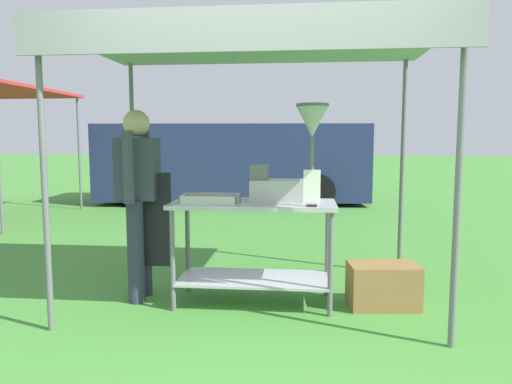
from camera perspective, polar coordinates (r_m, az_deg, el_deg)
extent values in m
plane|color=#478E38|center=(8.89, 3.76, -2.54)|extent=(70.00, 70.00, 0.00)
cylinder|color=slate|center=(3.61, -24.13, 1.14)|extent=(0.04, 0.04, 2.14)
cylinder|color=slate|center=(3.28, 23.17, 0.72)|extent=(0.04, 0.04, 2.14)
cylinder|color=slate|center=(5.18, -14.54, 2.88)|extent=(0.04, 0.04, 2.14)
cylinder|color=slate|center=(4.96, 17.19, 2.66)|extent=(0.04, 0.04, 2.14)
cube|color=#939399|center=(4.09, -0.07, 17.69)|extent=(2.98, 1.94, 0.05)
cube|color=#939399|center=(3.13, -1.96, 18.72)|extent=(2.98, 0.02, 0.24)
cube|color=#B7B7BC|center=(3.89, -0.30, -1.46)|extent=(1.34, 0.59, 0.04)
cube|color=#B7B7BC|center=(4.03, -0.29, -10.37)|extent=(1.23, 0.55, 0.02)
cylinder|color=slate|center=(3.85, -10.01, -8.12)|extent=(0.04, 0.04, 0.82)
cylinder|color=slate|center=(3.72, 8.96, -8.63)|extent=(0.04, 0.04, 0.82)
cylinder|color=slate|center=(4.32, -8.22, -6.53)|extent=(0.04, 0.04, 0.82)
cylinder|color=slate|center=(4.20, 8.59, -6.90)|extent=(0.04, 0.04, 0.82)
cube|color=#B7B7BC|center=(3.82, -5.46, -1.28)|extent=(0.45, 0.28, 0.01)
cube|color=#B7B7BC|center=(3.68, -5.87, -1.00)|extent=(0.45, 0.01, 0.06)
cube|color=#B7B7BC|center=(3.94, -5.08, -0.51)|extent=(0.45, 0.01, 0.06)
cube|color=#B7B7BC|center=(3.86, -8.68, -0.70)|extent=(0.01, 0.28, 0.06)
cube|color=#B7B7BC|center=(3.77, -2.17, -0.79)|extent=(0.01, 0.28, 0.06)
torus|color=#EAB251|center=(3.79, -4.25, -1.05)|extent=(0.08, 0.08, 0.02)
torus|color=#EAB251|center=(3.90, -6.88, -0.89)|extent=(0.10, 0.10, 0.02)
torus|color=#EAB251|center=(3.90, -5.28, -0.86)|extent=(0.10, 0.10, 0.02)
torus|color=#EAB251|center=(3.77, -5.14, -1.10)|extent=(0.10, 0.10, 0.02)
torus|color=#EAB251|center=(3.77, -3.13, -1.10)|extent=(0.08, 0.08, 0.02)
torus|color=#EAB251|center=(3.85, -6.07, -0.96)|extent=(0.09, 0.09, 0.02)
torus|color=#EAB251|center=(3.73, -6.64, -1.19)|extent=(0.10, 0.10, 0.02)
torus|color=#EAB251|center=(3.86, -4.11, -0.93)|extent=(0.09, 0.09, 0.02)
torus|color=#EAB251|center=(3.82, -7.99, -1.04)|extent=(0.08, 0.08, 0.02)
torus|color=#EAB251|center=(3.90, -7.82, -0.90)|extent=(0.10, 0.10, 0.02)
torus|color=#EAB251|center=(3.70, -3.35, -1.23)|extent=(0.10, 0.10, 0.02)
torus|color=#EAB251|center=(3.78, -6.12, -1.09)|extent=(0.10, 0.10, 0.02)
cube|color=#B7B7BC|center=(3.92, 3.47, 0.17)|extent=(0.56, 0.28, 0.18)
cube|color=slate|center=(3.92, 0.41, 2.39)|extent=(0.14, 0.22, 0.12)
cylinder|color=slate|center=(3.90, 6.73, 3.98)|extent=(0.04, 0.04, 0.35)
cone|color=#B7B7BC|center=(3.90, 6.79, 8.34)|extent=(0.25, 0.25, 0.25)
cylinder|color=slate|center=(3.91, 6.82, 10.34)|extent=(0.26, 0.26, 0.02)
cube|color=black|center=(3.65, 6.71, -1.60)|extent=(0.08, 0.05, 0.02)
cube|color=white|center=(3.64, 6.74, 0.59)|extent=(0.13, 0.02, 0.27)
cylinder|color=#2D3347|center=(4.29, -13.41, -6.42)|extent=(0.14, 0.14, 0.86)
cylinder|color=#2D3347|center=(4.11, -14.27, -7.02)|extent=(0.14, 0.14, 0.86)
cube|color=#383D4C|center=(4.10, -14.08, 2.72)|extent=(0.34, 0.23, 0.52)
cube|color=black|center=(4.11, -12.33, -3.27)|extent=(0.32, 0.03, 0.80)
cylinder|color=#383D4C|center=(4.31, -13.16, 3.25)|extent=(0.09, 0.09, 0.58)
cylinder|color=#383D4C|center=(3.89, -15.12, 2.89)|extent=(0.09, 0.09, 0.58)
sphere|color=#DBB28E|center=(4.10, -14.22, 8.03)|extent=(0.22, 0.22, 0.22)
cube|color=olive|center=(4.07, 15.03, -10.81)|extent=(0.59, 0.40, 0.36)
cube|color=navy|center=(10.46, -2.71, 3.68)|extent=(5.83, 2.32, 1.60)
cube|color=#1E2833|center=(10.84, -14.59, 5.70)|extent=(0.22, 1.62, 0.70)
cylinder|color=black|center=(9.87, -13.38, 0.17)|extent=(0.70, 0.29, 0.68)
cylinder|color=black|center=(11.67, -11.05, 1.14)|extent=(0.70, 0.29, 0.68)
cylinder|color=black|center=(9.60, 7.49, 0.11)|extent=(0.70, 0.29, 0.68)
cylinder|color=black|center=(11.44, 6.52, 1.11)|extent=(0.70, 0.29, 0.68)
cylinder|color=slate|center=(9.87, -20.51, 4.27)|extent=(0.04, 0.04, 2.17)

